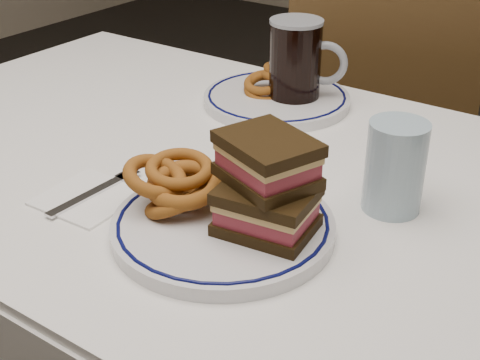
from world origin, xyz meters
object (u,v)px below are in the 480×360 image
Objects in this scene: beer_mug at (297,63)px; chair_far at (381,111)px; main_plate at (223,226)px; reuben_sandwich at (267,185)px; far_plate at (277,98)px.

chair_far is at bearing 94.03° from beer_mug.
main_plate is at bearing -70.92° from beer_mug.
beer_mug is (0.04, -0.53, 0.29)m from chair_far.
reuben_sandwich reaches higher than main_plate.
reuben_sandwich is 0.52× the size of far_plate.
main_plate is 2.02× the size of reuben_sandwich.
far_plate is (-0.03, -0.02, -0.07)m from beer_mug.
chair_far is 1.03m from reuben_sandwich.
chair_far is at bearing 90.52° from far_plate.
beer_mug is at bearing -85.97° from chair_far.
beer_mug is (-0.15, 0.45, 0.07)m from main_plate.
reuben_sandwich is at bearing 20.67° from main_plate.
chair_far is 1.02m from main_plate.
beer_mug reaches higher than reuben_sandwich.
beer_mug is at bearing 109.08° from main_plate.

